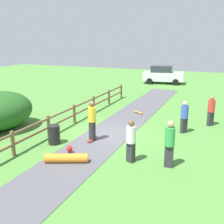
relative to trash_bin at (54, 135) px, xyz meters
The scene contains 12 objects.
ground_plane 2.74m from the trash_bin, 48.22° to the left, with size 60.00×60.00×0.00m, color #4C8438.
asphalt_path 2.74m from the trash_bin, 48.22° to the left, with size 2.40×28.00×0.02m, color #515156.
wooden_fence 2.18m from the trash_bin, 111.66° to the left, with size 0.12×18.12×1.10m.
trash_bin is the anchor object (origin of this frame).
skater_riding 1.92m from the trash_bin, 34.80° to the left, with size 0.40×0.81×1.93m.
skater_fallen 2.22m from the trash_bin, 43.72° to the right, with size 1.70×1.52×0.36m.
skateboard_loose 7.04m from the trash_bin, 73.46° to the left, with size 0.77×0.62×0.08m.
bystander_blue 6.68m from the trash_bin, 36.39° to the left, with size 0.53×0.53×1.70m.
bystander_red 8.75m from the trash_bin, 41.42° to the left, with size 0.54×0.54×1.72m.
bystander_green 5.51m from the trash_bin, ahead, with size 0.40×0.40×1.86m.
bystander_white 4.03m from the trash_bin, ahead, with size 0.50×0.50×1.75m.
parked_car_white 19.64m from the trash_bin, 87.94° to the left, with size 4.40×2.46×1.92m.
Camera 1 is at (5.51, -12.61, 4.88)m, focal length 45.74 mm.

